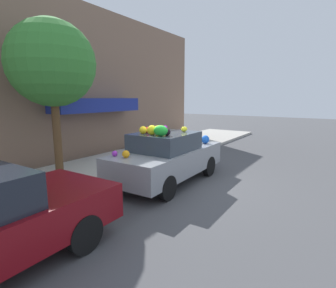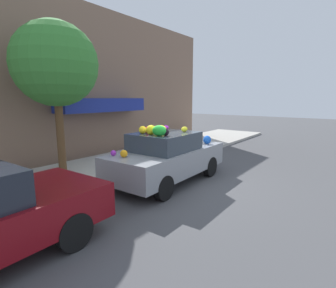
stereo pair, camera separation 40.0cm
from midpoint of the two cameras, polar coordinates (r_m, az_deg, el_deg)
The scene contains 6 objects.
ground_plane at distance 7.86m, azimuth -0.98°, elevation -8.26°, with size 60.00×60.00×0.00m, color #4C4C4F.
sidewalk_curb at distance 9.58m, azimuth -14.42°, elevation -4.81°, with size 24.00×3.20×0.13m.
building_facade at distance 11.09m, azimuth -22.71°, elevation 12.30°, with size 18.00×1.20×6.21m.
street_tree at distance 8.79m, azimuth -25.22°, elevation 15.49°, with size 2.53×2.53×4.60m.
fire_hydrant at distance 9.87m, azimuth -4.82°, elevation -1.64°, with size 0.20×0.20×0.70m.
art_car at distance 7.67m, azimuth -1.63°, elevation -2.70°, with size 3.99×1.76×1.77m.
Camera 1 is at (-6.25, -4.10, 2.47)m, focal length 28.00 mm.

